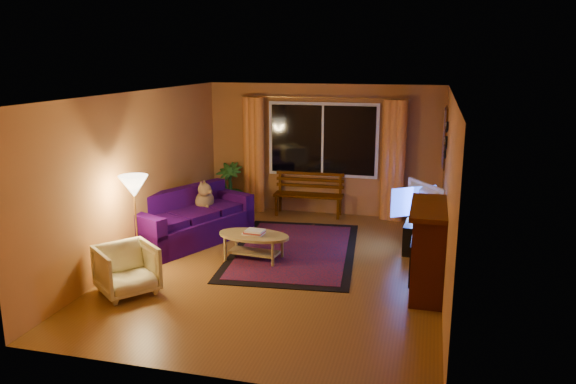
% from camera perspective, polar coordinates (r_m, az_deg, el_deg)
% --- Properties ---
extents(floor, '(4.50, 6.00, 0.02)m').
position_cam_1_polar(floor, '(8.31, -0.52, -7.60)').
color(floor, brown).
rests_on(floor, ground).
extents(ceiling, '(4.50, 6.00, 0.02)m').
position_cam_1_polar(ceiling, '(7.76, -0.56, 10.02)').
color(ceiling, white).
rests_on(ceiling, ground).
extents(wall_back, '(4.50, 0.02, 2.50)m').
position_cam_1_polar(wall_back, '(10.82, 3.59, 4.30)').
color(wall_back, '#BA7739').
rests_on(wall_back, ground).
extents(wall_left, '(0.02, 6.00, 2.50)m').
position_cam_1_polar(wall_left, '(8.79, -14.94, 1.69)').
color(wall_left, '#BA7739').
rests_on(wall_left, ground).
extents(wall_right, '(0.02, 6.00, 2.50)m').
position_cam_1_polar(wall_right, '(7.69, 15.96, -0.05)').
color(wall_right, '#BA7739').
rests_on(wall_right, ground).
extents(window, '(2.00, 0.02, 1.30)m').
position_cam_1_polar(window, '(10.73, 3.54, 5.30)').
color(window, black).
rests_on(window, wall_back).
extents(curtain_rod, '(3.20, 0.03, 0.03)m').
position_cam_1_polar(curtain_rod, '(10.60, 3.55, 9.55)').
color(curtain_rod, '#BF8C3F').
rests_on(curtain_rod, wall_back).
extents(curtain_left, '(0.36, 0.36, 2.24)m').
position_cam_1_polar(curtain_left, '(11.05, -3.46, 3.81)').
color(curtain_left, orange).
rests_on(curtain_left, ground).
extents(curtain_right, '(0.36, 0.36, 2.24)m').
position_cam_1_polar(curtain_right, '(10.55, 10.67, 3.13)').
color(curtain_right, orange).
rests_on(curtain_right, ground).
extents(bench, '(1.34, 0.43, 0.40)m').
position_cam_1_polar(bench, '(10.84, 2.09, -1.35)').
color(bench, '#411C00').
rests_on(bench, ground).
extents(potted_plant, '(0.59, 0.59, 0.95)m').
position_cam_1_polar(potted_plant, '(11.20, -6.00, 0.53)').
color(potted_plant, '#235B1E').
rests_on(potted_plant, ground).
extents(sofa, '(1.69, 2.28, 0.85)m').
position_cam_1_polar(sofa, '(9.35, -9.83, -2.54)').
color(sofa, '#240344').
rests_on(sofa, ground).
extents(dog, '(0.36, 0.48, 0.51)m').
position_cam_1_polar(dog, '(9.69, -8.48, -0.41)').
color(dog, olive).
rests_on(dog, sofa).
extents(armchair, '(0.93, 0.94, 0.71)m').
position_cam_1_polar(armchair, '(7.58, -16.07, -7.35)').
color(armchair, beige).
rests_on(armchair, ground).
extents(floor_lamp, '(0.28, 0.28, 1.41)m').
position_cam_1_polar(floor_lamp, '(8.06, -15.15, -3.36)').
color(floor_lamp, '#BF8C3F').
rests_on(floor_lamp, ground).
extents(rug, '(2.18, 3.18, 0.02)m').
position_cam_1_polar(rug, '(8.92, 0.59, -5.94)').
color(rug, maroon).
rests_on(rug, ground).
extents(coffee_table, '(1.20, 1.20, 0.40)m').
position_cam_1_polar(coffee_table, '(8.51, -3.49, -5.59)').
color(coffee_table, '#A18B4B').
rests_on(coffee_table, ground).
extents(tv_console, '(0.45, 1.14, 0.46)m').
position_cam_1_polar(tv_console, '(9.28, 13.09, -4.08)').
color(tv_console, black).
rests_on(tv_console, ground).
extents(television, '(0.67, 0.91, 0.58)m').
position_cam_1_polar(television, '(9.14, 13.27, -0.95)').
color(television, black).
rests_on(television, tv_console).
extents(fireplace, '(0.40, 1.20, 1.10)m').
position_cam_1_polar(fireplace, '(7.49, 14.06, -5.87)').
color(fireplace, maroon).
rests_on(fireplace, ground).
extents(mirror_cluster, '(0.06, 0.60, 0.56)m').
position_cam_1_polar(mirror_cluster, '(8.87, 15.71, 5.35)').
color(mirror_cluster, black).
rests_on(mirror_cluster, wall_right).
extents(painting, '(0.04, 0.76, 0.96)m').
position_cam_1_polar(painting, '(10.02, 15.61, 5.40)').
color(painting, '#C45C25').
rests_on(painting, wall_right).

